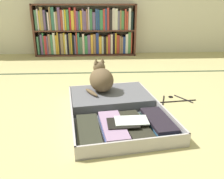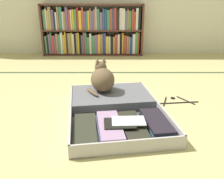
{
  "view_description": "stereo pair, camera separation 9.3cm",
  "coord_description": "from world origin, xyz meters",
  "px_view_note": "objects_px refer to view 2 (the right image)",
  "views": [
    {
      "loc": [
        -0.13,
        -1.55,
        0.8
      ],
      "look_at": [
        -0.04,
        0.07,
        0.2
      ],
      "focal_mm": 36.98,
      "sensor_mm": 36.0,
      "label": 1
    },
    {
      "loc": [
        -0.03,
        -1.56,
        0.8
      ],
      "look_at": [
        -0.04,
        0.07,
        0.2
      ],
      "focal_mm": 36.98,
      "sensor_mm": 36.0,
      "label": 2
    }
  ],
  "objects_px": {
    "open_suitcase": "(115,107)",
    "clothes_hanger": "(176,101)",
    "black_cat": "(103,79)",
    "bookshelf": "(93,31)"
  },
  "relations": [
    {
      "from": "open_suitcase",
      "to": "clothes_hanger",
      "type": "bearing_deg",
      "value": 20.63
    },
    {
      "from": "open_suitcase",
      "to": "black_cat",
      "type": "bearing_deg",
      "value": 113.75
    },
    {
      "from": "black_cat",
      "to": "clothes_hanger",
      "type": "distance_m",
      "value": 0.67
    },
    {
      "from": "clothes_hanger",
      "to": "bookshelf",
      "type": "bearing_deg",
      "value": 113.91
    },
    {
      "from": "bookshelf",
      "to": "open_suitcase",
      "type": "relative_size",
      "value": 1.51
    },
    {
      "from": "bookshelf",
      "to": "black_cat",
      "type": "distance_m",
      "value": 1.96
    },
    {
      "from": "black_cat",
      "to": "clothes_hanger",
      "type": "xyz_separation_m",
      "value": [
        0.64,
        -0.04,
        -0.19
      ]
    },
    {
      "from": "black_cat",
      "to": "clothes_hanger",
      "type": "height_order",
      "value": "black_cat"
    },
    {
      "from": "bookshelf",
      "to": "open_suitcase",
      "type": "height_order",
      "value": "bookshelf"
    },
    {
      "from": "open_suitcase",
      "to": "clothes_hanger",
      "type": "relative_size",
      "value": 2.85
    }
  ]
}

